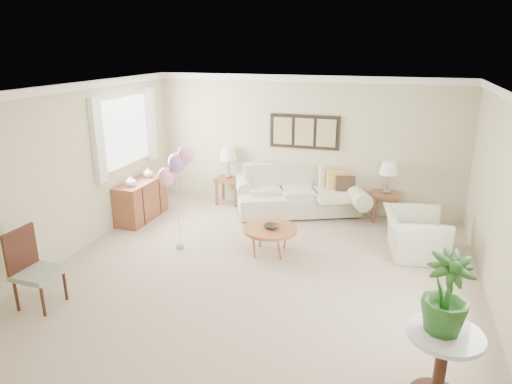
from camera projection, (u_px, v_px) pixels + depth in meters
ground_plane at (259, 276)px, 6.48m from camera, size 6.00×6.00×0.00m
room_shell at (253, 163)px, 6.10m from camera, size 6.04×6.04×2.60m
wall_art_triptych at (304, 132)px, 8.70m from camera, size 1.35×0.06×0.65m
sofa at (299, 194)px, 8.85m from camera, size 2.88×1.81×0.93m
end_table_left at (229, 182)px, 9.33m from camera, size 0.51×0.46×0.55m
end_table_right at (386, 197)px, 8.42m from camera, size 0.49×0.45×0.54m
lamp_left at (228, 154)px, 9.15m from camera, size 0.36×0.36×0.63m
lamp_right at (389, 169)px, 8.25m from camera, size 0.34×0.34×0.60m
coffee_table at (270, 230)px, 7.07m from camera, size 0.85×0.85×0.43m
decor_bowl at (271, 226)px, 7.04m from camera, size 0.29×0.29×0.06m
armchair at (414, 234)px, 7.07m from camera, size 1.04×1.15×0.67m
side_table at (443, 350)px, 4.06m from camera, size 0.67×0.67×0.73m
potted_plant at (447, 294)px, 3.92m from camera, size 0.51×0.51×0.74m
accent_chair at (33, 267)px, 5.63m from camera, size 0.51×0.51×1.01m
credenza at (141, 200)px, 8.51m from camera, size 0.46×1.20×0.74m
vase_white at (131, 181)px, 8.07m from camera, size 0.24×0.24×0.19m
vase_sage at (148, 172)px, 8.62m from camera, size 0.23×0.23×0.19m
balloon_cluster at (176, 165)px, 6.92m from camera, size 0.53×0.41×1.70m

